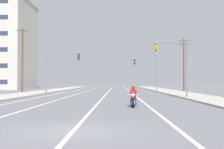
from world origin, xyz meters
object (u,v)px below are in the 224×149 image
(traffic_signal_near_right, at_px, (176,59))
(traffic_signal_mid_right, at_px, (149,69))
(traffic_signal_near_left, at_px, (58,65))
(utility_pole_right_far, at_px, (184,63))
(motorcycle_with_rider, at_px, (133,98))
(utility_pole_left_near, at_px, (22,59))

(traffic_signal_near_right, xyz_separation_m, traffic_signal_mid_right, (-0.40, 24.13, 0.05))
(traffic_signal_near_left, xyz_separation_m, traffic_signal_mid_right, (14.42, 11.73, -0.05))
(utility_pole_right_far, bearing_deg, motorcycle_with_rider, -106.92)
(motorcycle_with_rider, xyz_separation_m, utility_pole_left_near, (-16.37, 28.84, 4.79))
(traffic_signal_near_left, bearing_deg, traffic_signal_mid_right, 39.12)
(traffic_signal_near_right, distance_m, utility_pole_right_far, 26.25)
(motorcycle_with_rider, height_order, traffic_signal_near_left, traffic_signal_near_left)
(motorcycle_with_rider, xyz_separation_m, utility_pole_right_far, (11.23, 36.90, 4.64))
(traffic_signal_near_right, bearing_deg, traffic_signal_near_left, 140.06)
(motorcycle_with_rider, xyz_separation_m, traffic_signal_mid_right, (4.68, 35.55, 3.51))
(traffic_signal_near_right, height_order, utility_pole_right_far, utility_pole_right_far)
(motorcycle_with_rider, relative_size, utility_pole_right_far, 0.23)
(traffic_signal_near_right, height_order, utility_pole_left_near, utility_pole_left_near)
(traffic_signal_near_left, height_order, utility_pole_left_near, utility_pole_left_near)
(utility_pole_right_far, bearing_deg, utility_pole_left_near, -163.73)
(traffic_signal_near_left, bearing_deg, motorcycle_with_rider, -67.75)
(traffic_signal_mid_right, bearing_deg, traffic_signal_near_left, -140.88)
(utility_pole_left_near, relative_size, utility_pole_right_far, 1.07)
(traffic_signal_near_right, distance_m, traffic_signal_near_left, 19.32)
(traffic_signal_near_right, relative_size, utility_pole_left_near, 0.60)
(motorcycle_with_rider, xyz_separation_m, traffic_signal_near_right, (5.07, 11.41, 3.45))
(motorcycle_with_rider, relative_size, utility_pole_left_near, 0.21)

